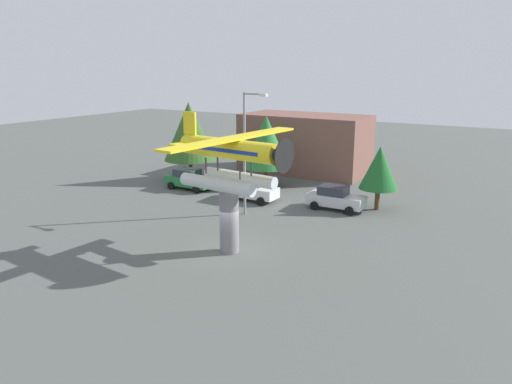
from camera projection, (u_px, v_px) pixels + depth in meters
The scene contains 11 objects.
ground_plane at pixel (230, 252), 27.96m from camera, with size 140.00×140.00×0.00m, color #515651.
display_pedestal at pixel (229, 220), 27.48m from camera, with size 1.10×1.10×3.83m, color slate.
floatplane_monument at pixel (230, 158), 26.50m from camera, with size 7.01×10.46×4.00m.
car_near_green at pixel (189, 179), 41.95m from camera, with size 4.20×2.02×1.76m.
car_mid_white at pixel (251, 189), 38.44m from camera, with size 4.20×2.02×1.76m.
car_far_silver at pixel (335, 198), 35.98m from camera, with size 4.20×2.02×1.76m.
streetlight_primary at pixel (247, 146), 33.73m from camera, with size 1.84×0.28×8.62m.
storefront_building at pixel (305, 144), 48.31m from camera, with size 12.27×6.07×5.71m, color brown.
tree_west at pixel (189, 131), 44.39m from camera, with size 4.74×4.74×7.19m.
tree_east at pixel (266, 142), 42.20m from camera, with size 4.11×4.11×6.26m.
tree_center_back at pixel (379, 168), 35.35m from camera, with size 2.82×2.82×4.74m.
Camera 1 is at (14.59, -21.81, 10.37)m, focal length 34.15 mm.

